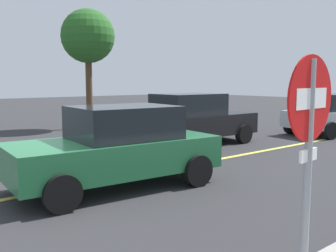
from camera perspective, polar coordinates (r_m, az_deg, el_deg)
The scene contains 7 objects.
ground_plane at distance 7.97m, azimuth -14.48°, elevation -8.84°, with size 80.00×80.00×0.00m, color #2D2D30.
lane_marking_centre at distance 9.57m, azimuth 2.10°, elevation -5.96°, with size 28.00×0.16×0.01m, color #E0D14C.
stop_sign at distance 3.60m, azimuth 20.15°, elevation -1.91°, with size 0.76×0.07×2.34m.
car_green_near_curb at distance 7.68m, azimuth -7.52°, elevation -3.08°, with size 4.21×2.23×1.61m.
car_black_far_lane at distance 12.65m, azimuth 3.58°, elevation 0.97°, with size 4.47×2.03×1.69m.
car_silver_approaching at distance 16.48m, azimuth 23.05°, elevation 1.65°, with size 4.10×2.52×1.59m.
tree_left_verge at distance 17.47m, azimuth -11.78°, elevation 12.75°, with size 2.33×2.33×5.19m.
Camera 1 is at (-3.19, -6.99, 2.11)m, focal length 41.16 mm.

